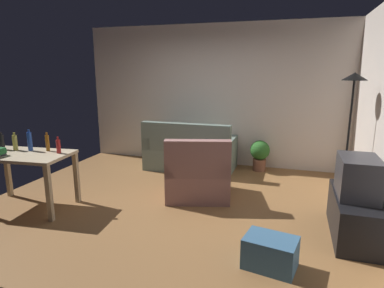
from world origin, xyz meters
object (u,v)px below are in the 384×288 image
object	(u,v)px
bottle_squat	(15,142)
tv	(358,177)
potted_plant	(260,153)
bottle_dark	(2,142)
couch	(190,153)
armchair	(198,176)
bottle_red	(58,146)
desk	(24,161)
bottle_amber	(47,143)
torchiere_lamp	(352,104)
bottle_blue	(30,141)
tv_stand	(353,216)
storage_box	(270,253)

from	to	relation	value
bottle_squat	tv	bearing A→B (deg)	4.47
potted_plant	bottle_dark	xyz separation A→B (m)	(-3.29, -2.55, 0.54)
couch	bottle_squat	size ratio (longest dim) A/B	6.58
armchair	bottle_red	distance (m)	1.96
potted_plant	bottle_red	distance (m)	3.50
couch	desk	xyz separation A→B (m)	(-1.57, -2.34, 0.34)
potted_plant	bottle_amber	xyz separation A→B (m)	(-2.62, -2.43, 0.54)
bottle_amber	potted_plant	bearing A→B (deg)	42.90
torchiere_lamp	potted_plant	distance (m)	2.11
couch	bottle_blue	distance (m)	2.77
couch	potted_plant	size ratio (longest dim) A/B	2.88
torchiere_lamp	tv	bearing A→B (deg)	-89.78
potted_plant	armchair	xyz separation A→B (m)	(-0.73, -1.61, -0.01)
couch	desk	distance (m)	2.84
tv_stand	armchair	distance (m)	2.08
tv_stand	desk	distance (m)	4.15
armchair	bottle_dark	size ratio (longest dim) A/B	4.37
bottle_blue	bottle_red	world-z (taller)	bottle_blue
armchair	bottle_red	xyz separation A→B (m)	(-1.67, -0.89, 0.53)
desk	bottle_red	size ratio (longest dim) A/B	5.71
potted_plant	bottle_dark	distance (m)	4.20
couch	storage_box	xyz separation A→B (m)	(1.69, -2.78, -0.16)
potted_plant	couch	bearing A→B (deg)	-166.14
couch	bottle_squat	xyz separation A→B (m)	(-1.81, -2.23, 0.56)
bottle_dark	bottle_red	size ratio (longest dim) A/B	1.13
potted_plant	bottle_red	world-z (taller)	bottle_red
potted_plant	bottle_amber	world-z (taller)	bottle_amber
potted_plant	bottle_blue	bearing A→B (deg)	-138.81
bottle_squat	torchiere_lamp	bearing A→B (deg)	16.07
bottle_dark	bottle_blue	distance (m)	0.44
armchair	torchiere_lamp	bearing A→B (deg)	173.72
tv_stand	bottle_red	distance (m)	3.73
desk	bottle_squat	size ratio (longest dim) A/B	5.06
tv_stand	bottle_dark	size ratio (longest dim) A/B	4.41
bottle_amber	bottle_red	world-z (taller)	bottle_amber
armchair	storage_box	distance (m)	1.89
bottle_red	torchiere_lamp	bearing A→B (deg)	18.26
bottle_blue	desk	bearing A→B (deg)	-82.50
storage_box	potted_plant	bearing A→B (deg)	97.87
tv	bottle_blue	xyz separation A→B (m)	(-4.13, -0.30, 0.19)
storage_box	bottle_red	xyz separation A→B (m)	(-2.82, 0.60, 0.71)
bottle_dark	armchair	bearing A→B (deg)	20.31
couch	tv_stand	size ratio (longest dim) A/B	1.49
torchiere_lamp	bottle_blue	xyz separation A→B (m)	(-4.12, -1.21, -0.52)
torchiere_lamp	storage_box	bearing A→B (deg)	-114.94
tv_stand	desk	bearing A→B (deg)	96.35
storage_box	bottle_amber	world-z (taller)	bottle_amber
bottle_amber	couch	bearing A→B (deg)	57.44
torchiere_lamp	storage_box	world-z (taller)	torchiere_lamp
armchair	bottle_amber	xyz separation A→B (m)	(-1.89, -0.83, 0.55)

